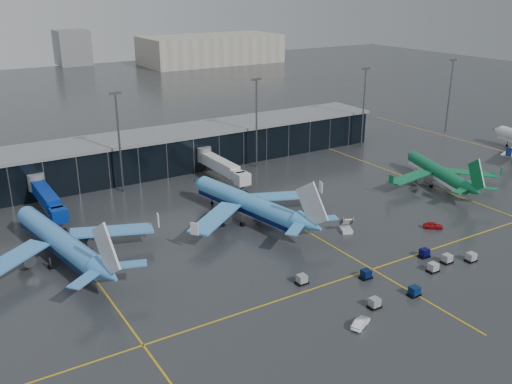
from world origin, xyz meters
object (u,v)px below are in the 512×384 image
service_van_red (433,225)px  airliner_aer_lingus (439,164)px  baggage_carts (406,273)px  service_van_white (361,323)px  airliner_klm_near (246,192)px  mobile_airstair (346,228)px  airliner_arkefly (58,228)px

service_van_red → airliner_aer_lingus: bearing=-9.3°
baggage_carts → airliner_aer_lingus: bearing=35.9°
service_van_white → airliner_klm_near: bearing=-33.4°
airliner_klm_near → mobile_airstair: 23.15m
airliner_aer_lingus → service_van_white: (-61.74, -39.78, -4.97)m
airliner_klm_near → airliner_arkefly: bearing=167.8°
airliner_aer_lingus → service_van_white: bearing=-128.1°
airliner_arkefly → service_van_red: airliner_arkefly is taller
mobile_airstair → airliner_klm_near: bearing=156.5°
baggage_carts → service_van_red: 24.42m
baggage_carts → service_van_red: bearing=30.5°
mobile_airstair → service_van_red: (17.17, -8.63, -0.07)m
airliner_klm_near → service_van_white: size_ratio=10.25×
service_van_red → service_van_white: size_ratio=0.96×
airliner_klm_near → mobile_airstair: (14.82, -16.78, -5.91)m
airliner_klm_near → service_van_white: (-6.85, -45.78, -5.98)m
airliner_aer_lingus → mobile_airstair: (-40.07, -10.77, -4.90)m
airliner_aer_lingus → baggage_carts: 54.45m
airliner_arkefly → baggage_carts: airliner_arkefly is taller
airliner_arkefly → service_van_red: (72.44, -27.03, -6.04)m
service_van_white → baggage_carts: bearing=-90.8°
baggage_carts → mobile_airstair: (3.86, 21.03, 0.01)m
airliner_aer_lingus → baggage_carts: airliner_aer_lingus is taller
airliner_klm_near → service_van_red: (31.99, -25.40, -5.99)m
baggage_carts → service_van_white: baggage_carts is taller
service_van_red → service_van_white: service_van_white is taller
airliner_klm_near → airliner_aer_lingus: 55.23m
baggage_carts → service_van_white: bearing=-155.9°
airliner_aer_lingus → mobile_airstair: size_ratio=9.63×
airliner_arkefly → service_van_white: airliner_arkefly is taller
airliner_klm_near → airliner_aer_lingus: size_ratio=1.18×
airliner_aer_lingus → airliner_klm_near: bearing=-167.1°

